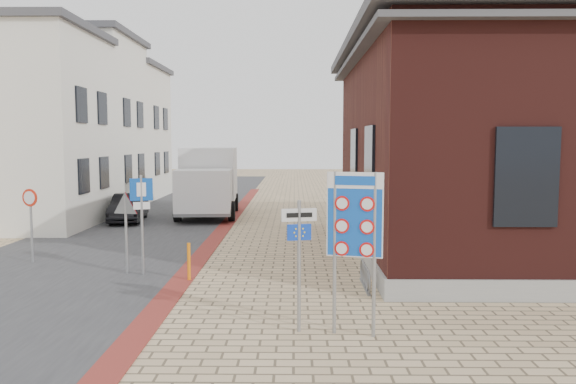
% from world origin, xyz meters
% --- Properties ---
extents(ground, '(120.00, 120.00, 0.00)m').
position_xyz_m(ground, '(0.00, 0.00, 0.00)').
color(ground, tan).
rests_on(ground, ground).
extents(road_strip, '(7.00, 60.00, 0.02)m').
position_xyz_m(road_strip, '(-5.50, 15.00, 0.01)').
color(road_strip, '#38383A').
rests_on(road_strip, ground).
extents(curb_strip, '(0.60, 40.00, 0.02)m').
position_xyz_m(curb_strip, '(-2.00, 10.00, 0.01)').
color(curb_strip, maroon).
rests_on(curb_strip, ground).
extents(brick_building, '(13.00, 13.00, 6.80)m').
position_xyz_m(brick_building, '(8.99, 7.00, 3.49)').
color(brick_building, gray).
rests_on(brick_building, ground).
extents(townhouse_near, '(7.40, 6.40, 8.30)m').
position_xyz_m(townhouse_near, '(-10.99, 12.00, 4.17)').
color(townhouse_near, white).
rests_on(townhouse_near, ground).
extents(townhouse_mid, '(7.40, 6.40, 9.10)m').
position_xyz_m(townhouse_mid, '(-10.99, 18.00, 4.57)').
color(townhouse_mid, white).
rests_on(townhouse_mid, ground).
extents(townhouse_far, '(7.40, 6.40, 8.30)m').
position_xyz_m(townhouse_far, '(-10.99, 24.00, 4.17)').
color(townhouse_far, white).
rests_on(townhouse_far, ground).
extents(bike_rack, '(0.08, 1.80, 0.60)m').
position_xyz_m(bike_rack, '(2.65, 2.20, 0.26)').
color(bike_rack, slate).
rests_on(bike_rack, ground).
extents(sedan, '(1.77, 3.86, 1.23)m').
position_xyz_m(sedan, '(-6.50, 13.42, 0.61)').
color(sedan, black).
rests_on(sedan, ground).
extents(box_truck, '(2.96, 6.36, 3.25)m').
position_xyz_m(box_truck, '(-3.21, 15.39, 1.68)').
color(box_truck, slate).
rests_on(box_truck, ground).
extents(border_sign, '(1.01, 0.31, 3.03)m').
position_xyz_m(border_sign, '(2.01, -1.21, 2.19)').
color(border_sign, gray).
rests_on(border_sign, ground).
extents(essen_sign, '(0.66, 0.19, 2.49)m').
position_xyz_m(essen_sign, '(1.00, -1.03, 1.65)').
color(essen_sign, gray).
rests_on(essen_sign, ground).
extents(parking_sign, '(0.58, 0.22, 2.69)m').
position_xyz_m(parking_sign, '(-3.13, 3.32, 1.85)').
color(parking_sign, gray).
rests_on(parking_sign, ground).
extents(yield_sign, '(0.77, 0.22, 2.18)m').
position_xyz_m(yield_sign, '(-3.61, 3.50, 1.65)').
color(yield_sign, gray).
rests_on(yield_sign, ground).
extents(speed_sign, '(0.50, 0.18, 2.20)m').
position_xyz_m(speed_sign, '(-6.81, 4.84, 1.46)').
color(speed_sign, gray).
rests_on(speed_sign, ground).
extents(bollard, '(0.10, 0.10, 0.98)m').
position_xyz_m(bollard, '(-1.80, 2.80, 0.49)').
color(bollard, orange).
rests_on(bollard, ground).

